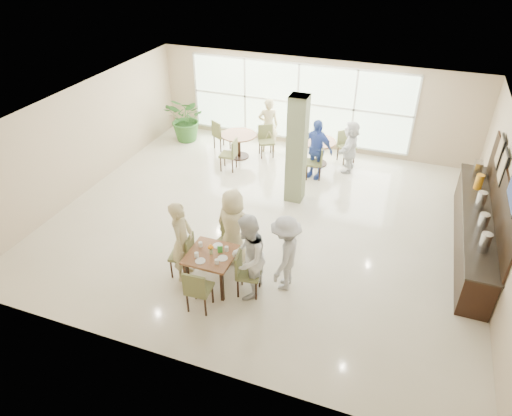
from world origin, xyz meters
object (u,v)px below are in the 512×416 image
(round_table_right, at_px, (318,147))
(teen_right, at_px, (248,257))
(main_table, at_px, (211,258))
(potted_plant, at_px, (187,119))
(adult_b, at_px, (350,146))
(adult_a, at_px, (316,149))
(round_table_left, at_px, (239,140))
(teen_left, at_px, (182,241))
(adult_standing, at_px, (268,125))
(teen_far, at_px, (233,226))
(buffet_counter, at_px, (475,228))
(teen_standing, at_px, (285,253))

(round_table_right, distance_m, teen_right, 5.92)
(main_table, height_order, potted_plant, potted_plant)
(main_table, xyz_separation_m, adult_b, (1.67, 5.81, 0.10))
(teen_right, distance_m, adult_a, 5.12)
(round_table_left, height_order, teen_right, teen_right)
(teen_right, bearing_deg, main_table, -99.26)
(teen_left, distance_m, adult_standing, 6.21)
(teen_far, xyz_separation_m, teen_right, (0.67, -0.90, 0.04))
(round_table_left, xyz_separation_m, teen_left, (1.01, -5.51, 0.31))
(buffet_counter, bearing_deg, adult_b, 139.83)
(round_table_right, bearing_deg, teen_right, -89.58)
(teen_standing, bearing_deg, teen_right, -54.27)
(teen_standing, bearing_deg, teen_left, -79.41)
(buffet_counter, distance_m, teen_far, 5.31)
(main_table, height_order, round_table_right, same)
(adult_b, bearing_deg, round_table_right, -93.69)
(teen_far, bearing_deg, buffet_counter, -143.59)
(potted_plant, height_order, teen_left, teen_left)
(buffet_counter, bearing_deg, potted_plant, 160.58)
(potted_plant, bearing_deg, adult_a, -12.38)
(teen_right, bearing_deg, teen_standing, 119.01)
(round_table_right, height_order, teen_left, teen_left)
(teen_right, bearing_deg, round_table_right, 172.95)
(buffet_counter, bearing_deg, adult_a, 153.50)
(adult_b, bearing_deg, adult_a, -48.61)
(adult_a, bearing_deg, teen_right, -75.69)
(main_table, height_order, teen_right, teen_right)
(main_table, bearing_deg, buffet_counter, 31.67)
(teen_left, bearing_deg, teen_standing, -88.38)
(adult_a, bearing_deg, teen_far, -84.82)
(potted_plant, height_order, adult_standing, adult_standing)
(adult_a, xyz_separation_m, adult_standing, (-1.78, 1.13, 0.00))
(potted_plant, xyz_separation_m, teen_far, (3.77, -5.21, 0.11))
(round_table_right, xyz_separation_m, adult_a, (0.10, -0.79, 0.30))
(buffet_counter, height_order, teen_far, buffet_counter)
(adult_b, bearing_deg, main_table, -15.01)
(teen_left, bearing_deg, adult_b, -31.45)
(round_table_left, bearing_deg, potted_plant, 164.56)
(main_table, relative_size, adult_b, 0.61)
(round_table_left, xyz_separation_m, potted_plant, (-2.03, 0.56, 0.18))
(round_table_left, relative_size, adult_a, 0.63)
(round_table_left, distance_m, round_table_right, 2.40)
(teen_standing, bearing_deg, main_table, -73.71)
(potted_plant, bearing_deg, teen_left, -63.42)
(potted_plant, relative_size, teen_standing, 0.91)
(potted_plant, height_order, teen_standing, teen_standing)
(round_table_right, relative_size, adult_b, 0.69)
(round_table_right, distance_m, teen_standing, 5.51)
(teen_right, height_order, adult_b, teen_right)
(main_table, relative_size, teen_right, 0.51)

